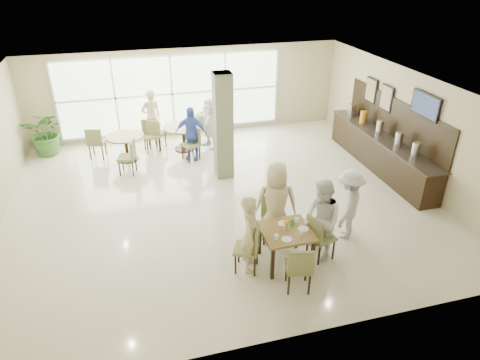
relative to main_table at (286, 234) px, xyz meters
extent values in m
plane|color=beige|center=(-0.68, 2.73, -0.65)|extent=(10.00, 10.00, 0.00)
plane|color=white|center=(-0.68, 2.73, 2.15)|extent=(10.00, 10.00, 0.00)
plane|color=tan|center=(-0.68, 7.23, 0.75)|extent=(10.00, 0.00, 10.00)
plane|color=tan|center=(-0.68, -1.77, 0.75)|extent=(10.00, 0.00, 10.00)
plane|color=tan|center=(4.32, 2.73, 0.75)|extent=(0.00, 9.00, 9.00)
plane|color=silver|center=(-1.18, 7.20, 0.75)|extent=(7.00, 0.00, 7.00)
cube|color=#647451|center=(-0.28, 3.93, 0.75)|extent=(0.45, 0.45, 2.80)
cube|color=brown|center=(0.00, 0.00, 0.07)|extent=(0.93, 0.93, 0.05)
cube|color=black|center=(-0.39, -0.39, -0.30)|extent=(0.06, 0.06, 0.70)
cube|color=black|center=(0.39, -0.39, -0.30)|extent=(0.06, 0.06, 0.70)
cube|color=black|center=(-0.39, 0.39, -0.30)|extent=(0.06, 0.06, 0.70)
cube|color=black|center=(0.39, 0.39, -0.30)|extent=(0.06, 0.06, 0.70)
cylinder|color=brown|center=(-2.77, 5.64, 0.08)|extent=(1.07, 1.07, 0.04)
cylinder|color=black|center=(-2.77, 5.64, -0.30)|extent=(0.10, 0.10, 0.71)
cylinder|color=black|center=(-2.77, 5.64, -0.64)|extent=(0.60, 0.60, 0.03)
cylinder|color=brown|center=(-1.06, 5.96, 0.08)|extent=(1.19, 1.19, 0.04)
cylinder|color=black|center=(-1.06, 5.96, -0.30)|extent=(0.10, 0.10, 0.71)
cylinder|color=black|center=(-1.06, 5.96, -0.64)|extent=(0.60, 0.60, 0.03)
cylinder|color=white|center=(0.28, 0.19, 0.15)|extent=(0.08, 0.08, 0.10)
cylinder|color=white|center=(-0.28, -0.22, 0.15)|extent=(0.08, 0.08, 0.10)
cylinder|color=white|center=(0.22, -0.22, 0.15)|extent=(0.08, 0.08, 0.10)
cylinder|color=white|center=(-0.10, -0.29, 0.10)|extent=(0.20, 0.20, 0.01)
cylinder|color=white|center=(0.01, 0.22, 0.10)|extent=(0.20, 0.20, 0.01)
cylinder|color=white|center=(0.32, -0.05, 0.10)|extent=(0.20, 0.20, 0.01)
cylinder|color=#99B27F|center=(0.00, 0.00, 0.16)|extent=(0.07, 0.07, 0.12)
sphere|color=orange|center=(0.03, 0.00, 0.27)|extent=(0.07, 0.07, 0.07)
sphere|color=orange|center=(-0.02, 0.03, 0.27)|extent=(0.07, 0.07, 0.07)
sphere|color=orange|center=(-0.01, -0.03, 0.27)|extent=(0.07, 0.07, 0.07)
cube|color=green|center=(0.15, 0.10, 0.17)|extent=(0.10, 0.05, 0.15)
cube|color=black|center=(4.00, 3.23, -0.20)|extent=(0.60, 4.60, 0.90)
cube|color=black|center=(4.00, 3.23, 0.27)|extent=(0.64, 4.70, 0.04)
cube|color=black|center=(4.29, 3.23, 0.80)|extent=(0.04, 4.60, 1.00)
cylinder|color=silver|center=(4.00, 1.83, 0.49)|extent=(0.20, 0.20, 0.40)
cylinder|color=silver|center=(4.00, 2.53, 0.49)|extent=(0.20, 0.20, 0.40)
cylinder|color=silver|center=(4.00, 3.43, 0.49)|extent=(0.20, 0.20, 0.40)
cylinder|color=orange|center=(4.00, 4.33, 0.47)|extent=(0.18, 0.18, 0.36)
cube|color=silver|center=(4.00, 5.03, 0.47)|extent=(0.18, 0.30, 0.36)
cube|color=black|center=(4.26, 2.13, 1.50)|extent=(0.06, 1.00, 0.58)
cube|color=#7F99CC|center=(4.23, 2.13, 1.50)|extent=(0.01, 0.92, 0.50)
cube|color=black|center=(4.27, 3.73, 1.20)|extent=(0.04, 0.55, 0.70)
cube|color=brown|center=(4.24, 3.73, 1.20)|extent=(0.01, 0.47, 0.62)
cube|color=black|center=(4.27, 4.53, 1.20)|extent=(0.04, 0.55, 0.70)
cube|color=brown|center=(4.24, 4.53, 1.20)|extent=(0.01, 0.47, 0.62)
imported|color=#396D2B|center=(-5.00, 6.66, 0.03)|extent=(1.48, 1.48, 1.36)
imported|color=#C6B484|center=(-0.69, 0.02, 0.13)|extent=(0.54, 0.66, 1.56)
imported|color=#C6B484|center=(0.06, 0.76, 0.23)|extent=(0.96, 0.67, 1.78)
imported|color=white|center=(0.73, 0.03, 0.17)|extent=(0.69, 0.85, 1.66)
imported|color=#B9B9BB|center=(1.56, 0.51, 0.12)|extent=(1.09, 1.13, 1.54)
imported|color=#4263C7|center=(-0.94, 5.22, 0.13)|extent=(1.05, 0.83, 1.57)
imported|color=white|center=(-0.25, 5.95, 0.12)|extent=(1.15, 1.56, 1.54)
imported|color=#C6B484|center=(-1.93, 6.64, 0.22)|extent=(0.73, 0.59, 1.75)
camera|label=1|loc=(-2.58, -6.18, 4.68)|focal=32.00mm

